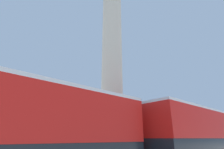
# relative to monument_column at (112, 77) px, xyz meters

# --- Properties ---
(monument_column) EXTENTS (4.70, 4.70, 21.73)m
(monument_column) POSITION_rel_monument_column_xyz_m (0.00, 0.00, 0.00)
(monument_column) COLOR #BCB29E
(monument_column) RESTS_ON ground_plane
(bus_c) EXTENTS (10.24, 3.23, 4.33)m
(bus_c) POSITION_rel_monument_column_xyz_m (1.86, -6.17, -5.56)
(bus_c) COLOR red
(bus_c) RESTS_ON ground_plane
(equestrian_statue) EXTENTS (3.11, 2.40, 6.15)m
(equestrian_statue) POSITION_rel_monument_column_xyz_m (8.93, 3.99, -6.09)
(equestrian_statue) COLOR #BCB29E
(equestrian_statue) RESTS_ON ground_plane
(street_lamp) EXTENTS (0.47, 0.47, 5.62)m
(street_lamp) POSITION_rel_monument_column_xyz_m (3.69, -2.74, -4.58)
(street_lamp) COLOR black
(street_lamp) RESTS_ON ground_plane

